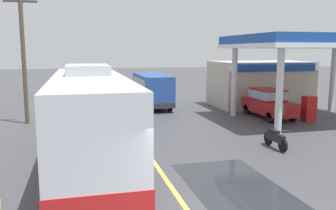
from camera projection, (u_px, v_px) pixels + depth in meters
ground at (116, 107)px, 26.95m from camera, size 120.00×120.00×0.00m
lane_divider_stripe at (125, 120)px, 22.16m from camera, size 0.16×50.00×0.01m
wet_puddle_patch at (240, 191)px, 10.91m from camera, size 2.80×5.95×0.01m
coach_bus_main at (90, 120)px, 13.16m from camera, size 2.60×11.04×3.69m
gas_station_roadside at (274, 73)px, 25.43m from camera, size 9.10×11.95×5.10m
car_at_pump at (268, 102)px, 22.72m from camera, size 1.70×4.20×1.82m
minibus_opposing_lane at (152, 88)px, 26.88m from camera, size 2.04×6.13×2.44m
motorcycle_parked_forecourt at (275, 138)px, 15.64m from camera, size 0.55×1.80×0.92m
pedestrian_near_pump at (279, 112)px, 19.29m from camera, size 0.55×0.22×1.66m
utility_pole_roadside at (23, 55)px, 20.42m from camera, size 1.80×0.24×7.54m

